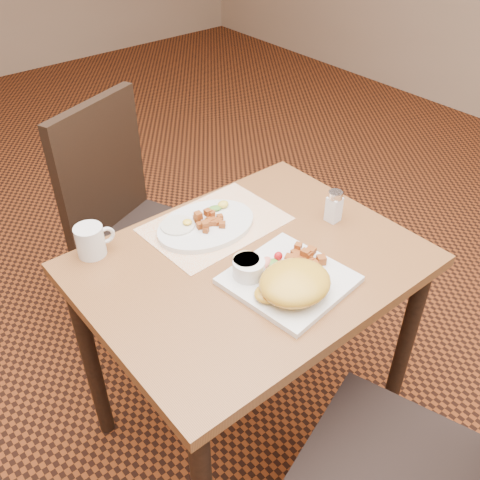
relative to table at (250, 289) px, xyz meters
name	(u,v)px	position (x,y,z in m)	size (l,w,h in m)	color
ground	(248,421)	(0.00, 0.00, -0.64)	(8.00, 8.00, 0.00)	black
table	(250,289)	(0.00, 0.00, 0.00)	(0.90, 0.70, 0.75)	brown
chair_near	(437,474)	(0.00, -0.65, -0.10)	(0.53, 0.54, 0.97)	black
chair_far	(132,218)	(-0.01, 0.66, -0.10)	(0.55, 0.55, 0.97)	black
placemat	(215,224)	(0.03, 0.19, 0.11)	(0.40, 0.28, 0.00)	white
plate_square	(289,280)	(0.02, -0.13, 0.12)	(0.28, 0.28, 0.02)	silver
plate_oval	(206,225)	(-0.01, 0.20, 0.12)	(0.30, 0.23, 0.02)	silver
hollandaise_mound	(294,283)	(-0.01, -0.18, 0.16)	(0.19, 0.17, 0.07)	gold
ramekin	(249,267)	(-0.06, -0.06, 0.15)	(0.08, 0.09, 0.05)	silver
garnish_sq	(269,262)	(0.01, -0.06, 0.14)	(0.10, 0.05, 0.03)	#387223
fried_egg	(179,225)	(-0.07, 0.23, 0.13)	(0.10, 0.10, 0.02)	white
garnish_ov	(220,206)	(0.08, 0.23, 0.14)	(0.07, 0.04, 0.02)	#387223
salt_shaker	(334,206)	(0.32, -0.01, 0.16)	(0.04, 0.04, 0.10)	white
coffee_mug	(91,241)	(-0.32, 0.30, 0.15)	(0.11, 0.08, 0.09)	silver
home_fries_sq	(303,259)	(0.09, -0.11, 0.14)	(0.11, 0.10, 0.04)	#A34F1A
home_fries_ov	(209,220)	(0.00, 0.19, 0.14)	(0.09, 0.10, 0.04)	#A34F1A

